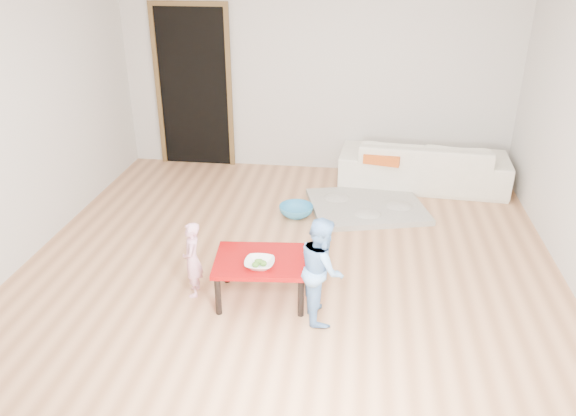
% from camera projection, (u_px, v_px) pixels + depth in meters
% --- Properties ---
extents(floor, '(5.00, 5.00, 0.01)m').
position_uv_depth(floor, '(291.00, 260.00, 5.37)').
color(floor, '#A66E47').
rests_on(floor, ground).
extents(back_wall, '(5.00, 0.02, 2.60)m').
position_uv_depth(back_wall, '(316.00, 70.00, 7.05)').
color(back_wall, beige).
rests_on(back_wall, floor).
extents(left_wall, '(0.02, 5.00, 2.60)m').
position_uv_depth(left_wall, '(19.00, 119.00, 5.11)').
color(left_wall, beige).
rests_on(left_wall, floor).
extents(doorway, '(1.02, 0.08, 2.11)m').
position_uv_depth(doorway, '(194.00, 88.00, 7.34)').
color(doorway, brown).
rests_on(doorway, back_wall).
extents(sofa, '(2.07, 0.92, 0.59)m').
position_uv_depth(sofa, '(423.00, 163.00, 6.91)').
color(sofa, white).
rests_on(sofa, floor).
extents(cushion, '(0.49, 0.46, 0.11)m').
position_uv_depth(cushion, '(384.00, 156.00, 6.70)').
color(cushion, '#D85618').
rests_on(cushion, sofa).
extents(red_table, '(0.82, 0.65, 0.38)m').
position_uv_depth(red_table, '(262.00, 279.00, 4.72)').
color(red_table, '#8E0709').
rests_on(red_table, floor).
extents(bowl, '(0.24, 0.24, 0.06)m').
position_uv_depth(bowl, '(260.00, 264.00, 4.52)').
color(bowl, white).
rests_on(bowl, red_table).
extents(broccoli, '(0.12, 0.12, 0.06)m').
position_uv_depth(broccoli, '(260.00, 264.00, 4.52)').
color(broccoli, '#2D5919').
rests_on(broccoli, red_table).
extents(child_pink, '(0.20, 0.27, 0.67)m').
position_uv_depth(child_pink, '(192.00, 260.00, 4.72)').
color(child_pink, pink).
rests_on(child_pink, floor).
extents(child_blue, '(0.42, 0.49, 0.88)m').
position_uv_depth(child_blue, '(322.00, 269.00, 4.40)').
color(child_blue, '#6CA9FA').
rests_on(child_blue, floor).
extents(basin, '(0.38, 0.38, 0.12)m').
position_uv_depth(basin, '(296.00, 211.00, 6.23)').
color(basin, '#328DBF').
rests_on(basin, floor).
extents(blanket, '(1.47, 1.32, 0.06)m').
position_uv_depth(blanket, '(367.00, 206.00, 6.40)').
color(blanket, '#B6B2A0').
rests_on(blanket, floor).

